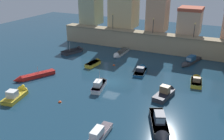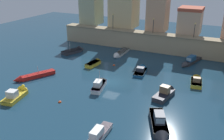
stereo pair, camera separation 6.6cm
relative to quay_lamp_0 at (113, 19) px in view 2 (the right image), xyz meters
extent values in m
plane|color=#19384C|center=(8.94, -19.57, -6.51)|extent=(109.44, 109.44, 0.00)
cube|color=tan|center=(8.94, 0.00, -4.56)|extent=(43.15, 2.66, 3.90)
cube|color=gray|center=(8.94, 0.00, -2.49)|extent=(43.15, 2.96, 0.24)
cube|color=#A6AA83|center=(-8.10, 3.86, 1.00)|extent=(4.58, 5.06, 7.21)
cube|color=#D1B57F|center=(1.04, 4.14, 1.75)|extent=(6.25, 5.61, 8.72)
cube|color=tan|center=(9.81, 3.60, 1.24)|extent=(4.45, 4.54, 7.70)
cube|color=tan|center=(17.14, 3.93, -0.03)|extent=(4.80, 5.20, 5.16)
cube|color=#A44832|center=(17.14, 3.93, 2.90)|extent=(5.00, 5.41, 0.70)
cylinder|color=black|center=(0.00, 0.00, -0.73)|extent=(0.12, 0.12, 3.27)
sphere|color=#F9D172|center=(0.00, 0.00, 1.05)|extent=(0.32, 0.32, 0.32)
cylinder|color=black|center=(9.94, 0.00, -0.87)|extent=(0.12, 0.12, 2.99)
sphere|color=#F9D172|center=(9.94, 0.00, 0.77)|extent=(0.32, 0.32, 0.32)
cylinder|color=black|center=(18.82, 0.00, -1.01)|extent=(0.12, 0.12, 2.72)
sphere|color=#F9D172|center=(18.82, 0.00, 0.50)|extent=(0.32, 0.32, 0.32)
cube|color=gold|center=(2.56, -14.42, -6.14)|extent=(1.72, 3.59, 0.73)
cone|color=gold|center=(2.76, -12.26, -6.14)|extent=(1.42, 1.09, 1.34)
cube|color=brown|center=(2.56, -14.42, -5.82)|extent=(1.76, 3.66, 0.08)
cube|color=silver|center=(14.21, -33.56, -6.23)|extent=(1.35, 5.09, 0.56)
cube|color=#5D4D58|center=(14.21, -33.56, -5.99)|extent=(1.38, 5.19, 0.08)
cube|color=silver|center=(14.22, -33.95, -5.50)|extent=(1.00, 1.90, 0.90)
cube|color=silver|center=(4.60, -5.06, -6.21)|extent=(1.51, 5.53, 0.59)
cone|color=silver|center=(4.60, -8.47, -6.21)|extent=(1.43, 1.40, 1.43)
cube|color=#627353|center=(4.60, -5.06, -5.96)|extent=(1.54, 5.64, 0.08)
cube|color=white|center=(8.38, -22.66, -6.14)|extent=(2.23, 4.41, 0.73)
cone|color=white|center=(7.83, -20.07, -6.14)|extent=(1.54, 1.43, 1.32)
cube|color=slate|center=(8.38, -22.66, -5.81)|extent=(2.28, 4.50, 0.08)
cube|color=silver|center=(8.49, -23.23, -5.34)|extent=(1.32, 1.78, 0.87)
cylinder|color=#B2B2B7|center=(8.30, -22.31, -4.71)|extent=(0.08, 0.08, 2.13)
cube|color=gold|center=(21.90, -14.55, -6.19)|extent=(2.12, 3.74, 0.64)
cone|color=gold|center=(21.61, -12.35, -6.19)|extent=(1.70, 1.19, 1.59)
cube|color=#607013|center=(21.90, -14.55, -5.91)|extent=(2.16, 3.81, 0.08)
cube|color=olive|center=(21.94, -14.85, -5.49)|extent=(1.26, 0.96, 0.76)
cube|color=#333338|center=(19.48, -28.25, -6.12)|extent=(3.74, 5.73, 0.78)
cube|color=black|center=(19.48, -28.25, -5.77)|extent=(3.82, 5.84, 0.08)
cube|color=#333842|center=(19.61, -28.56, -5.18)|extent=(1.75, 2.07, 1.10)
cube|color=#99B7C6|center=(19.96, -29.38, -5.13)|extent=(0.97, 0.46, 0.66)
cube|color=#333338|center=(18.25, -21.06, -6.16)|extent=(2.47, 4.57, 0.70)
cone|color=#333338|center=(18.74, -18.38, -6.16)|extent=(1.81, 1.49, 1.62)
cube|color=black|center=(18.25, -21.06, -5.85)|extent=(2.52, 4.66, 0.08)
cube|color=olive|center=(18.30, -20.78, -5.29)|extent=(1.47, 1.27, 1.03)
cube|color=#99B7C6|center=(18.39, -20.27, -5.24)|extent=(1.17, 0.27, 0.62)
cube|color=gold|center=(-1.01, -30.86, -6.22)|extent=(2.62, 4.38, 0.57)
cone|color=gold|center=(-1.51, -28.34, -6.22)|extent=(1.96, 1.47, 1.77)
cube|color=brown|center=(-1.01, -30.86, -5.98)|extent=(2.67, 4.46, 0.08)
cube|color=silver|center=(-0.93, -31.29, -5.45)|extent=(1.57, 1.43, 0.99)
cube|color=#99B7C6|center=(-1.04, -30.71, -5.40)|extent=(1.22, 0.30, 0.59)
cube|color=#195689|center=(12.15, -14.09, -6.27)|extent=(2.22, 4.19, 0.47)
cone|color=#195689|center=(11.85, -11.59, -6.27)|extent=(1.79, 1.32, 1.67)
cube|color=#0A2532|center=(12.15, -14.09, -6.08)|extent=(2.27, 4.28, 0.08)
cube|color=#333842|center=(12.14, -14.04, -5.68)|extent=(1.42, 1.23, 0.72)
cube|color=#99B7C6|center=(12.08, -13.51, -5.64)|extent=(1.17, 0.20, 0.43)
cube|color=#333338|center=(19.59, -4.08, -6.25)|extent=(3.02, 6.10, 0.51)
cone|color=#333338|center=(18.55, -7.56, -6.25)|extent=(1.64, 1.71, 1.30)
cube|color=black|center=(19.59, -4.08, -6.04)|extent=(3.08, 6.22, 0.08)
cube|color=navy|center=(19.46, -4.54, -5.52)|extent=(1.68, 2.37, 0.95)
cube|color=#99B7C6|center=(19.15, -5.57, -5.47)|extent=(0.97, 0.34, 0.57)
cube|color=#333338|center=(-5.70, -9.56, -6.17)|extent=(3.36, 4.71, 0.67)
cone|color=#333338|center=(-4.69, -7.05, -6.17)|extent=(2.12, 1.79, 1.80)
cube|color=black|center=(-5.70, -9.56, -5.87)|extent=(3.43, 4.80, 0.08)
cylinder|color=#B2B2B7|center=(-5.85, -9.92, -4.84)|extent=(0.08, 0.08, 1.98)
cube|color=red|center=(-3.48, -23.12, -6.19)|extent=(3.92, 5.84, 0.64)
cone|color=red|center=(-5.18, -26.31, -6.19)|extent=(1.73, 1.81, 1.21)
cube|color=#550E0F|center=(-3.48, -23.12, -5.91)|extent=(4.00, 5.96, 0.08)
cylinder|color=#B2B2B7|center=(-3.44, -23.04, -5.20)|extent=(0.08, 0.08, 1.33)
sphere|color=yellow|center=(-3.06, -27.19, -6.51)|extent=(0.58, 0.58, 0.58)
sphere|color=#EA4C19|center=(5.43, -28.86, -6.51)|extent=(0.47, 0.47, 0.47)
sphere|color=#EA4C19|center=(6.16, -12.44, -6.51)|extent=(0.44, 0.44, 0.44)
camera|label=1|loc=(25.27, -53.32, 10.91)|focal=39.76mm
camera|label=2|loc=(25.33, -53.29, 10.91)|focal=39.76mm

